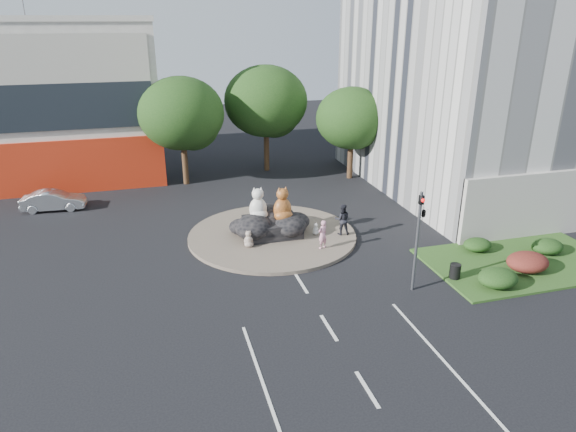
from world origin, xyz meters
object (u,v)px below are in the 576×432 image
Objects in this scene: kitten_calico at (249,238)px; pedestrian_dark at (342,219)px; parked_car at (53,200)px; kitten_white at (316,229)px; pedestrian_pink at (323,234)px; cat_tabby at (282,204)px; cat_white at (258,203)px; litter_bin at (455,271)px.

pedestrian_dark is at bearing 19.97° from kitten_calico.
kitten_white is at bearing -115.99° from parked_car.
pedestrian_pink is at bearing 54.94° from pedestrian_dark.
cat_tabby is at bearing -82.74° from pedestrian_pink.
cat_white is 4.38m from pedestrian_pink.
kitten_calico is 4.24m from kitten_white.
cat_white is at bearing -3.47° from pedestrian_dark.
kitten_calico is at bearing -44.10° from pedestrian_pink.
cat_white reaches higher than kitten_white.
kitten_calico is 0.60× the size of pedestrian_pink.
kitten_white is 18.20m from parked_car.
cat_tabby reaches higher than pedestrian_dark.
cat_tabby is 1.24× the size of pedestrian_pink.
parked_car reaches higher than kitten_white.
kitten_white is 0.18× the size of parked_car.
cat_tabby reaches higher than litter_bin.
litter_bin is at bearing -54.62° from cat_tabby.
kitten_white is (4.19, 0.63, -0.13)m from kitten_calico.
kitten_white is at bearing -0.81° from pedestrian_dark.
litter_bin is at bearing -123.49° from parked_car.
pedestrian_dark reaches higher than kitten_calico.
pedestrian_dark is at bearing -114.73° from parked_car.
pedestrian_pink reaches higher than kitten_calico.
pedestrian_dark is at bearing -56.45° from kitten_white.
cat_white is at bearing 119.67° from kitten_white.
pedestrian_pink is 2.20× the size of litter_bin.
pedestrian_dark reaches higher than parked_car.
kitten_white is at bearing 26.09° from kitten_calico.
parked_car is at bearing 157.00° from kitten_calico.
parked_car reaches higher than kitten_calico.
pedestrian_dark is (4.76, -1.46, -0.96)m from cat_white.
cat_white is 3.75m from kitten_white.
litter_bin is (3.50, -6.53, -0.65)m from pedestrian_dark.
kitten_white is at bearing -123.00° from pedestrian_pink.
parked_car is (-11.50, 9.85, -0.02)m from kitten_calico.
kitten_white is 0.39× the size of pedestrian_dark.
parked_car is at bearing 140.74° from cat_tabby.
pedestrian_dark reaches higher than pedestrian_pink.
kitten_calico is 4.17m from pedestrian_pink.
pedestrian_dark is 0.46× the size of parked_car.
litter_bin is (9.21, -6.29, -0.20)m from kitten_calico.
cat_tabby is 2.52m from kitten_white.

